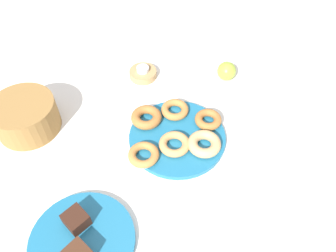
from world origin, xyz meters
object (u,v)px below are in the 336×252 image
brownie_far (76,220)px  basket (26,116)px  donut_1 (174,144)px  donut_0 (175,110)px  candle_holder (143,74)px  apple (227,71)px  donut_plate (177,137)px  cake_plate (82,241)px  tealight (143,69)px  donut_5 (146,117)px  donut_3 (204,144)px  donut_2 (144,155)px  donut_4 (208,120)px

brownie_far → basket: bearing=55.6°
donut_1 → basket: (-0.09, 0.44, 0.02)m
basket → donut_0: bearing=-60.7°
donut_0 → candle_holder: (0.13, 0.17, -0.01)m
donut_1 → apple: apple is taller
donut_plate → donut_1: bearing=-169.5°
candle_holder → cake_plate: bearing=-167.9°
donut_0 → apple: apple is taller
donut_plate → tealight: size_ratio=6.77×
donut_1 → candle_holder: (0.25, 0.22, -0.01)m
donut_5 → donut_3: bearing=-97.7°
donut_0 → donut_5: bearing=134.5°
donut_2 → apple: (0.42, -0.11, 0.01)m
donut_2 → donut_4: (0.19, -0.12, 0.00)m
donut_0 → donut_3: (-0.09, -0.13, 0.00)m
apple → candle_holder: bearing=111.5°
donut_plate → donut_2: bearing=152.1°
donut_4 → candle_holder: size_ratio=0.87×
donut_4 → donut_plate: bearing=142.4°
donut_1 → donut_5: donut_5 is taller
donut_plate → brownie_far: brownie_far is taller
cake_plate → apple: apple is taller
donut_3 → candle_holder: size_ratio=1.02×
donut_1 → brownie_far: (-0.31, 0.13, 0.01)m
tealight → donut_3: bearing=-125.9°
donut_4 → candle_holder: 0.31m
donut_3 → basket: bearing=103.7°
donut_0 → apple: 0.25m
tealight → basket: bearing=147.7°
basket → donut_1: bearing=-77.9°
donut_5 → donut_1: bearing=-116.6°
donut_0 → basket: basket is taller
donut_5 → tealight: (0.19, 0.11, 0.00)m
donut_2 → donut_5: (0.13, 0.05, 0.00)m
donut_2 → candle_holder: 0.36m
tealight → donut_0: bearing=-126.2°
donut_2 → cake_plate: bearing=173.5°
donut_5 → cake_plate: size_ratio=0.37×
donut_1 → cake_plate: 0.35m
basket → donut_5: bearing=-64.7°
donut_3 → donut_plate: bearing=84.7°
brownie_far → apple: 0.69m
donut_0 → candle_holder: 0.21m
donut_2 → brownie_far: brownie_far is taller
donut_1 → tealight: (0.25, 0.22, 0.01)m
candle_holder → apple: (0.11, -0.27, 0.02)m
donut_3 → apple: bearing=5.8°
basket → donut_4: bearing=-66.2°
donut_0 → donut_2: bearing=175.6°
donut_plate → apple: (0.32, -0.05, 0.02)m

